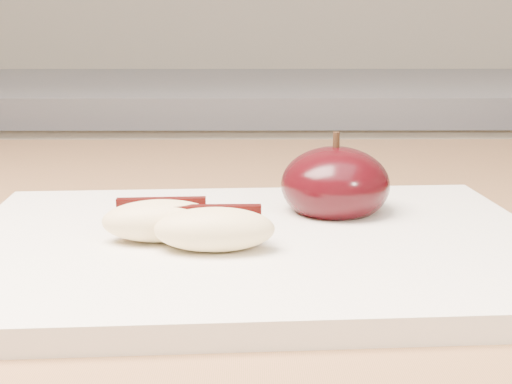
{
  "coord_description": "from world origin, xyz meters",
  "views": [
    {
      "loc": [
        -0.02,
        0.01,
        1.03
      ],
      "look_at": [
        -0.02,
        0.39,
        0.94
      ],
      "focal_mm": 50.0,
      "sensor_mm": 36.0,
      "label": 1
    }
  ],
  "objects": [
    {
      "name": "back_cabinet",
      "position": [
        0.0,
        1.2,
        0.47
      ],
      "size": [
        2.4,
        0.62,
        0.94
      ],
      "color": "silver",
      "rests_on": "ground"
    },
    {
      "name": "cutting_board",
      "position": [
        -0.02,
        0.39,
        0.91
      ],
      "size": [
        0.34,
        0.26,
        0.01
      ],
      "primitive_type": "cube",
      "rotation": [
        0.0,
        0.0,
        0.06
      ],
      "color": "white",
      "rests_on": "island_counter"
    },
    {
      "name": "apple_half",
      "position": [
        0.03,
        0.45,
        0.93
      ],
      "size": [
        0.08,
        0.08,
        0.06
      ],
      "rotation": [
        0.0,
        0.0,
        0.14
      ],
      "color": "black",
      "rests_on": "cutting_board"
    },
    {
      "name": "apple_wedge_a",
      "position": [
        -0.07,
        0.38,
        0.92
      ],
      "size": [
        0.06,
        0.04,
        0.02
      ],
      "rotation": [
        0.0,
        0.0,
        0.07
      ],
      "color": "beige",
      "rests_on": "cutting_board"
    },
    {
      "name": "apple_wedge_b",
      "position": [
        -0.04,
        0.37,
        0.92
      ],
      "size": [
        0.06,
        0.03,
        0.02
      ],
      "rotation": [
        0.0,
        0.0,
        0.03
      ],
      "color": "beige",
      "rests_on": "cutting_board"
    }
  ]
}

